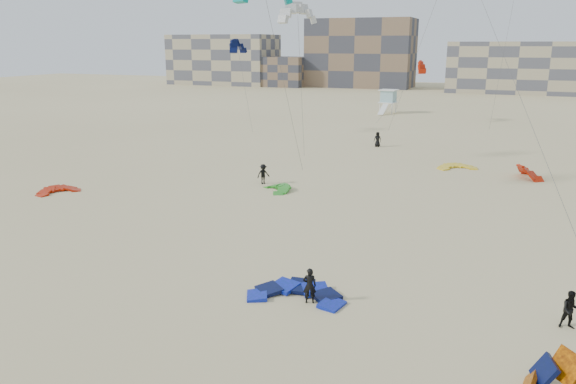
% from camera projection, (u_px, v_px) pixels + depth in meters
% --- Properties ---
extents(ground, '(320.00, 320.00, 0.00)m').
position_uv_depth(ground, '(245.00, 327.00, 23.62)').
color(ground, beige).
rests_on(ground, ground).
extents(kite_ground_blue, '(4.59, 4.79, 1.13)m').
position_uv_depth(kite_ground_blue, '(296.00, 297.00, 26.36)').
color(kite_ground_blue, '#1417CF').
rests_on(kite_ground_blue, ground).
extents(kite_ground_red, '(4.33, 4.25, 1.29)m').
position_uv_depth(kite_ground_red, '(58.00, 192.00, 44.96)').
color(kite_ground_red, '#BB2909').
rests_on(kite_ground_red, ground).
extents(kite_ground_green, '(4.14, 4.12, 1.55)m').
position_uv_depth(kite_ground_green, '(277.00, 190.00, 45.58)').
color(kite_ground_green, green).
rests_on(kite_ground_green, ground).
extents(kite_ground_red_far, '(4.20, 4.12, 3.24)m').
position_uv_depth(kite_ground_red_far, '(529.00, 178.00, 49.82)').
color(kite_ground_red_far, '#BB2909').
rests_on(kite_ground_red_far, ground).
extents(kite_ground_yellow, '(4.64, 4.72, 0.91)m').
position_uv_depth(kite_ground_yellow, '(457.00, 168.00, 53.60)').
color(kite_ground_yellow, yellow).
rests_on(kite_ground_yellow, ground).
extents(kitesurfer_main, '(0.72, 0.59, 1.69)m').
position_uv_depth(kitesurfer_main, '(310.00, 286.00, 25.61)').
color(kitesurfer_main, black).
rests_on(kitesurfer_main, ground).
extents(kitesurfer_b, '(0.92, 0.78, 1.66)m').
position_uv_depth(kitesurfer_b, '(571.00, 310.00, 23.31)').
color(kitesurfer_b, black).
rests_on(kitesurfer_b, ground).
extents(kitesurfer_c, '(1.21, 1.24, 1.70)m').
position_uv_depth(kitesurfer_c, '(263.00, 174.00, 47.49)').
color(kitesurfer_c, black).
rests_on(kitesurfer_c, ground).
extents(kitesurfer_e, '(0.85, 0.56, 1.72)m').
position_uv_depth(kitesurfer_e, '(378.00, 139.00, 64.67)').
color(kitesurfer_e, black).
rests_on(kitesurfer_e, ground).
extents(kite_fly_grey, '(5.20, 5.20, 14.52)m').
position_uv_depth(kite_fly_grey, '(298.00, 15.00, 52.65)').
color(kite_fly_grey, white).
rests_on(kite_fly_grey, ground).
extents(kite_fly_navy, '(5.44, 5.49, 11.33)m').
position_uv_depth(kite_fly_navy, '(238.00, 48.00, 71.26)').
color(kite_fly_navy, '#040A3C').
rests_on(kite_fly_navy, ground).
extents(kite_fly_red, '(6.23, 11.87, 8.31)m').
position_uv_depth(kite_fly_red, '(422.00, 68.00, 82.84)').
color(kite_fly_red, '#BB2909').
rests_on(kite_fly_red, ground).
extents(lifeguard_tower_far, '(3.11, 5.58, 3.97)m').
position_uv_depth(lifeguard_tower_far, '(388.00, 101.00, 95.90)').
color(lifeguard_tower_far, white).
rests_on(lifeguard_tower_far, ground).
extents(condo_west_a, '(30.00, 15.00, 14.00)m').
position_uv_depth(condo_west_a, '(224.00, 60.00, 163.60)').
color(condo_west_a, tan).
rests_on(condo_west_a, ground).
extents(condo_west_b, '(28.00, 14.00, 18.00)m').
position_uv_depth(condo_west_b, '(361.00, 53.00, 152.39)').
color(condo_west_b, brown).
rests_on(condo_west_b, ground).
extents(condo_mid, '(32.00, 16.00, 12.00)m').
position_uv_depth(condo_mid, '(518.00, 67.00, 135.27)').
color(condo_mid, tan).
rests_on(condo_mid, ground).
extents(condo_fill_left, '(12.00, 10.00, 8.00)m').
position_uv_depth(condo_fill_left, '(285.00, 72.00, 155.43)').
color(condo_fill_left, brown).
rests_on(condo_fill_left, ground).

